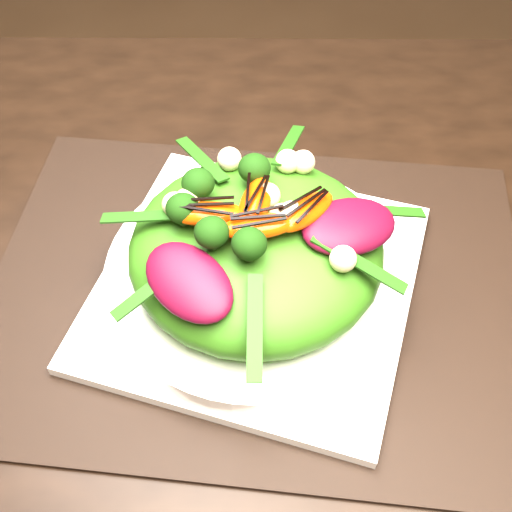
{
  "coord_description": "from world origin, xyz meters",
  "views": [
    {
      "loc": [
        -0.11,
        -0.3,
        1.23
      ],
      "look_at": [
        -0.11,
        0.06,
        0.8
      ],
      "focal_mm": 48.0,
      "sensor_mm": 36.0,
      "label": 1
    }
  ],
  "objects_px": {
    "salad_bowl": "(256,274)",
    "lettuce_mound": "(256,249)",
    "dining_table": "(386,361)",
    "placemat": "(256,289)",
    "plate_base": "(256,285)",
    "orange_segment": "(242,190)"
  },
  "relations": [
    {
      "from": "placemat",
      "to": "lettuce_mound",
      "type": "distance_m",
      "value": 0.05
    },
    {
      "from": "plate_base",
      "to": "lettuce_mound",
      "type": "relative_size",
      "value": 1.25
    },
    {
      "from": "salad_bowl",
      "to": "orange_segment",
      "type": "distance_m",
      "value": 0.08
    },
    {
      "from": "lettuce_mound",
      "to": "orange_segment",
      "type": "distance_m",
      "value": 0.05
    },
    {
      "from": "salad_bowl",
      "to": "orange_segment",
      "type": "bearing_deg",
      "value": 112.45
    },
    {
      "from": "salad_bowl",
      "to": "orange_segment",
      "type": "height_order",
      "value": "orange_segment"
    },
    {
      "from": "dining_table",
      "to": "salad_bowl",
      "type": "height_order",
      "value": "dining_table"
    },
    {
      "from": "plate_base",
      "to": "orange_segment",
      "type": "height_order",
      "value": "orange_segment"
    },
    {
      "from": "salad_bowl",
      "to": "orange_segment",
      "type": "relative_size",
      "value": 4.44
    },
    {
      "from": "placemat",
      "to": "lettuce_mound",
      "type": "height_order",
      "value": "lettuce_mound"
    },
    {
      "from": "lettuce_mound",
      "to": "salad_bowl",
      "type": "bearing_deg",
      "value": 0.0
    },
    {
      "from": "plate_base",
      "to": "orange_segment",
      "type": "bearing_deg",
      "value": 112.45
    },
    {
      "from": "salad_bowl",
      "to": "plate_base",
      "type": "bearing_deg",
      "value": 0.0
    },
    {
      "from": "dining_table",
      "to": "orange_segment",
      "type": "bearing_deg",
      "value": 144.96
    },
    {
      "from": "plate_base",
      "to": "salad_bowl",
      "type": "distance_m",
      "value": 0.01
    },
    {
      "from": "dining_table",
      "to": "orange_segment",
      "type": "relative_size",
      "value": 27.75
    },
    {
      "from": "placemat",
      "to": "plate_base",
      "type": "bearing_deg",
      "value": 90.0
    },
    {
      "from": "lettuce_mound",
      "to": "placemat",
      "type": "bearing_deg",
      "value": -90.0
    },
    {
      "from": "salad_bowl",
      "to": "lettuce_mound",
      "type": "relative_size",
      "value": 1.23
    },
    {
      "from": "lettuce_mound",
      "to": "dining_table",
      "type": "bearing_deg",
      "value": -27.87
    },
    {
      "from": "dining_table",
      "to": "salad_bowl",
      "type": "distance_m",
      "value": 0.13
    },
    {
      "from": "plate_base",
      "to": "orange_segment",
      "type": "distance_m",
      "value": 0.09
    }
  ]
}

